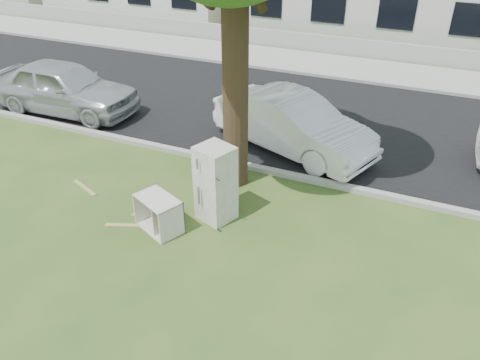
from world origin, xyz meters
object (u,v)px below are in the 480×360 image
at_px(cabinet, 159,214).
at_px(car_left, 65,87).
at_px(fridge, 216,184).
at_px(car_center, 293,123).

xyz_separation_m(cabinet, car_left, (-5.64, 3.90, 0.41)).
relative_size(fridge, car_center, 0.37).
bearing_deg(fridge, car_left, 174.93).
xyz_separation_m(fridge, car_left, (-6.49, 3.11, -0.04)).
xyz_separation_m(cabinet, car_center, (1.31, 4.25, 0.36)).
bearing_deg(cabinet, car_center, 97.37).
height_order(fridge, car_center, fridge).
bearing_deg(car_center, fridge, -166.76).
bearing_deg(car_left, fridge, -117.34).
bearing_deg(car_center, car_left, 113.78).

